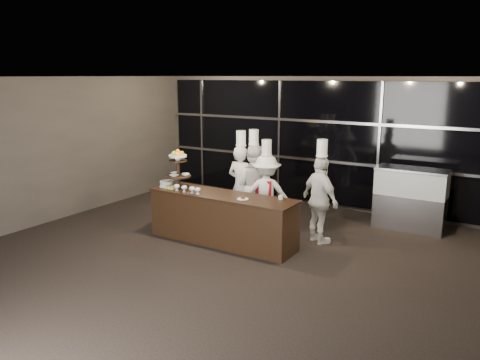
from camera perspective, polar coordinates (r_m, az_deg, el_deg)
The scene contains 14 objects.
room at distance 6.62m, azimuth -5.33°, elevation -0.72°, with size 10.00×10.00×10.00m.
window_wall at distance 10.90m, azimuth 10.50°, elevation 4.42°, with size 8.60×0.10×2.80m.
buffet_counter at distance 8.59m, azimuth -2.19°, elevation -4.68°, with size 2.84×0.74×0.92m.
display_stand at distance 8.96m, azimuth -7.56°, elevation 1.71°, with size 0.48×0.48×0.74m.
compotes at distance 8.63m, azimuth -6.41°, elevation -0.98°, with size 0.59×0.11×0.12m.
layer_cake at distance 9.16m, azimuth -8.91°, elevation -0.44°, with size 0.30×0.30×0.11m.
pastry_squares at distance 8.95m, azimuth -8.43°, elevation -0.89°, with size 0.20×0.13×0.05m.
small_plate at distance 8.12m, azimuth 0.34°, elevation -2.25°, with size 0.20×0.20×0.05m.
chef_cup at distance 8.15m, azimuth 4.99°, elevation -2.10°, with size 0.08×0.08×0.07m, color white.
display_case at distance 9.89m, azimuth 20.07°, elevation -1.80°, with size 1.36×0.59×1.24m.
chef_a at distance 9.48m, azimuth 0.12°, elevation -0.56°, with size 0.63×0.44×1.95m.
chef_b at distance 9.45m, azimuth 1.66°, elevation -0.62°, with size 0.88×0.71×1.98m.
chef_c at distance 9.15m, azimuth 3.20°, elevation -1.59°, with size 1.14×0.95×1.83m.
chef_d at distance 8.60m, azimuth 9.75°, elevation -2.32°, with size 1.02×0.83×1.92m.
Camera 1 is at (3.89, -5.13, 3.03)m, focal length 35.00 mm.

